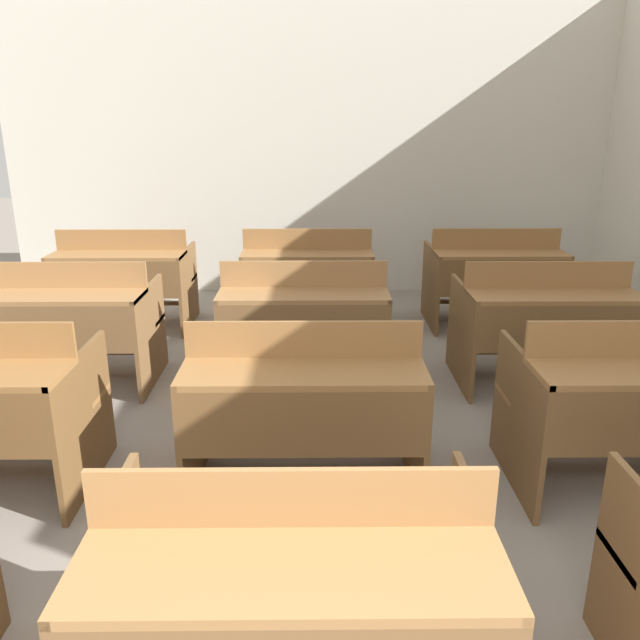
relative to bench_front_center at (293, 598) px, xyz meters
name	(u,v)px	position (x,y,z in m)	size (l,w,h in m)	color
wall_back	(310,146)	(0.03, 5.21, 1.07)	(6.28, 0.06, 3.08)	beige
bench_front_center	(293,598)	(0.00, 0.00, 0.00)	(1.13, 0.76, 0.89)	brown
bench_second_center	(304,403)	(0.01, 1.31, 0.00)	(1.13, 0.76, 0.89)	brown
bench_second_right	(634,403)	(1.64, 1.30, 0.00)	(1.13, 0.76, 0.89)	brown
bench_third_left	(68,322)	(-1.63, 2.62, 0.00)	(1.13, 0.76, 0.89)	brown
bench_third_center	(304,320)	(-0.01, 2.64, 0.00)	(1.13, 0.76, 0.89)	brown
bench_third_right	(543,321)	(1.65, 2.60, 0.00)	(1.13, 0.76, 0.89)	brown
bench_back_left	(124,277)	(-1.62, 3.92, 0.00)	(1.13, 0.76, 0.89)	brown
bench_back_center	(307,276)	(0.01, 3.95, 0.00)	(1.13, 0.76, 0.89)	brown
bench_back_right	(494,275)	(1.68, 3.95, 0.00)	(1.13, 0.76, 0.89)	brown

